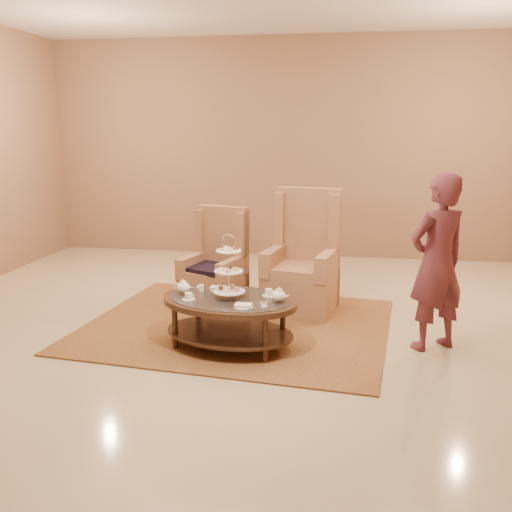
% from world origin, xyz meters
% --- Properties ---
extents(ground, '(8.00, 8.00, 0.00)m').
position_xyz_m(ground, '(0.00, 0.00, 0.00)').
color(ground, beige).
rests_on(ground, ground).
extents(ceiling, '(8.00, 8.00, 0.02)m').
position_xyz_m(ceiling, '(0.00, 0.00, 0.00)').
color(ceiling, beige).
rests_on(ceiling, ground).
extents(wall_back, '(8.00, 0.04, 3.50)m').
position_xyz_m(wall_back, '(0.00, 4.00, 1.75)').
color(wall_back, '#8C684C').
rests_on(wall_back, ground).
extents(rug, '(3.42, 2.96, 0.02)m').
position_xyz_m(rug, '(-0.23, 0.41, 0.01)').
color(rug, olive).
rests_on(rug, ground).
extents(tea_table, '(1.50, 1.19, 1.12)m').
position_xyz_m(tea_table, '(-0.18, -0.21, 0.41)').
color(tea_table, black).
rests_on(tea_table, ground).
extents(armchair_left, '(0.79, 0.80, 1.17)m').
position_xyz_m(armchair_left, '(-0.61, 1.08, 0.40)').
color(armchair_left, '#AA7450').
rests_on(armchair_left, ground).
extents(armchair_right, '(0.89, 0.91, 1.40)m').
position_xyz_m(armchair_right, '(0.42, 1.10, 0.47)').
color(armchair_right, '#AA7450').
rests_on(armchair_right, ground).
extents(person, '(0.74, 0.67, 1.69)m').
position_xyz_m(person, '(1.75, 0.09, 0.84)').
color(person, '#5E2832').
rests_on(person, ground).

